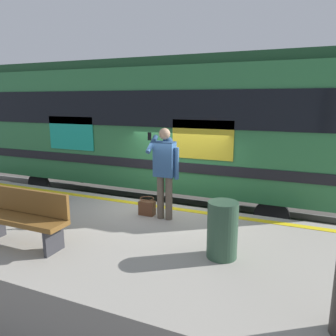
{
  "coord_description": "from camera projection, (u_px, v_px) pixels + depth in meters",
  "views": [
    {
      "loc": [
        -2.86,
        6.54,
        3.31
      ],
      "look_at": [
        -0.19,
        0.3,
        1.87
      ],
      "focal_mm": 34.57,
      "sensor_mm": 36.0,
      "label": 1
    }
  ],
  "objects": [
    {
      "name": "ground_plane",
      "position": [
        165.0,
        242.0,
        7.67
      ],
      "size": [
        24.63,
        24.63,
        0.0
      ],
      "primitive_type": "plane",
      "color": "#4C4742"
    },
    {
      "name": "platform",
      "position": [
        123.0,
        259.0,
        5.84
      ],
      "size": [
        15.13,
        3.85,
        0.97
      ],
      "primitive_type": "cube",
      "color": "#9E998E",
      "rests_on": "ground"
    },
    {
      "name": "safety_line",
      "position": [
        160.0,
        207.0,
        7.2
      ],
      "size": [
        14.83,
        0.16,
        0.01
      ],
      "primitive_type": "cube",
      "color": "yellow",
      "rests_on": "platform"
    },
    {
      "name": "track_rail_near",
      "position": [
        187.0,
        218.0,
        9.0
      ],
      "size": [
        19.67,
        0.08,
        0.16
      ],
      "primitive_type": "cube",
      "color": "slate",
      "rests_on": "ground"
    },
    {
      "name": "track_rail_far",
      "position": [
        202.0,
        203.0,
        10.29
      ],
      "size": [
        19.67,
        0.08,
        0.16
      ],
      "primitive_type": "cube",
      "color": "slate",
      "rests_on": "ground"
    },
    {
      "name": "train_carriage",
      "position": [
        154.0,
        123.0,
        9.62
      ],
      "size": [
        11.09,
        2.79,
        4.19
      ],
      "color": "#2D723F",
      "rests_on": "ground"
    },
    {
      "name": "passenger",
      "position": [
        165.0,
        166.0,
        6.27
      ],
      "size": [
        0.57,
        0.55,
        1.81
      ],
      "color": "brown",
      "rests_on": "platform"
    },
    {
      "name": "handbag",
      "position": [
        147.0,
        207.0,
        6.67
      ],
      "size": [
        0.32,
        0.29,
        0.36
      ],
      "color": "#59331E",
      "rests_on": "platform"
    },
    {
      "name": "bench",
      "position": [
        24.0,
        216.0,
        5.25
      ],
      "size": [
        1.61,
        0.44,
        0.9
      ],
      "color": "brown",
      "rests_on": "platform"
    },
    {
      "name": "trash_bin",
      "position": [
        222.0,
        230.0,
        4.83
      ],
      "size": [
        0.46,
        0.46,
        0.87
      ],
      "primitive_type": "cylinder",
      "color": "#2D4C38",
      "rests_on": "platform"
    }
  ]
}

